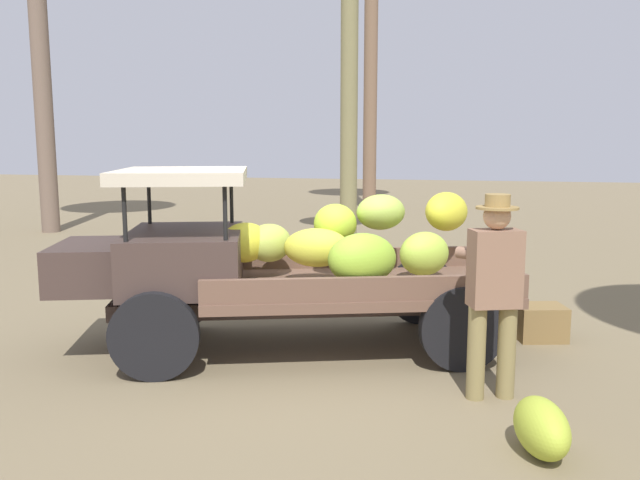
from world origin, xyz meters
TOP-DOWN VIEW (x-y plane):
  - ground_plane at (0.00, 0.00)m, footprint 60.00×60.00m
  - truck at (0.19, -0.16)m, footprint 4.66×2.84m
  - farmer at (-2.00, 0.70)m, footprint 0.55×0.51m
  - wooden_crate at (-2.57, -1.09)m, footprint 0.58×0.51m
  - loose_banana_bunch at (-2.30, 1.66)m, footprint 0.48×0.69m

SIDE VIEW (x-z plane):
  - ground_plane at x=0.00m, z-range 0.00..0.00m
  - wooden_crate at x=-2.57m, z-range 0.00..0.37m
  - loose_banana_bunch at x=-2.30m, z-range -0.01..0.40m
  - truck at x=0.19m, z-range -0.03..1.81m
  - farmer at x=-2.00m, z-range 0.11..1.81m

